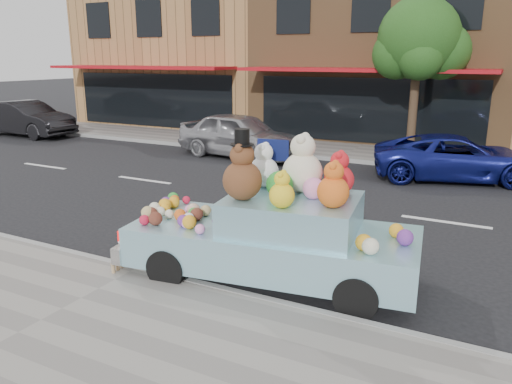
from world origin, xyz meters
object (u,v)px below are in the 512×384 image
Objects in this scene: street_tree at (419,45)px; art_car at (274,230)px; car_silver at (240,135)px; car_blue at (457,158)px; car_dark at (27,119)px.

art_car is (-0.03, -10.71, -2.88)m from street_tree.
car_silver is 9.85m from art_car.
art_car reaches higher than car_blue.
street_tree is at bearing 17.87° from car_blue.
car_silver is 0.99× the size of car_dark.
street_tree is 1.16× the size of car_blue.
car_dark is at bearing -171.07° from street_tree.
car_blue is 0.99× the size of car_dark.
car_dark reaches higher than car_blue.
street_tree is 11.09m from art_car.
car_silver is 0.96× the size of art_car.
car_silver is at bearing 114.37° from art_car.
art_car is (15.80, -8.23, 0.06)m from car_dark.
car_blue is 0.96× the size of art_car.
street_tree is 1.12× the size of art_car.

